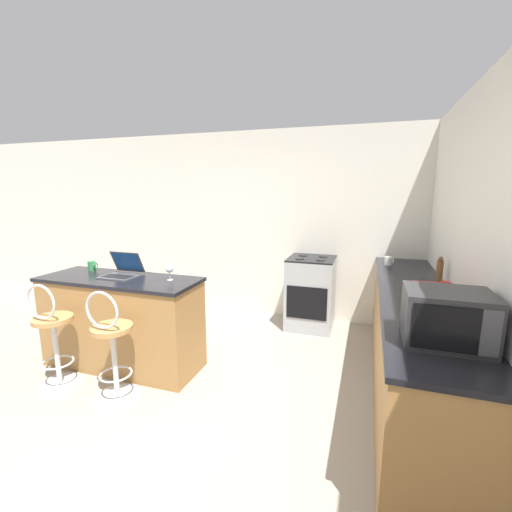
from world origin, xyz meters
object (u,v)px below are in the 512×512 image
wine_glass_tall (170,269)px  bar_stool_near (53,339)px  laptop (123,270)px  mug_white (388,261)px  microwave (447,318)px  bar_stool_far (112,349)px  mug_red (445,287)px  pepper_mill (439,271)px  toaster (429,298)px  mug_green (92,266)px  stove_range (311,293)px

wine_glass_tall → bar_stool_near: bearing=-144.7°
laptop → mug_white: size_ratio=3.44×
laptop → microwave: size_ratio=0.77×
bar_stool_far → laptop: size_ratio=2.87×
bar_stool_near → laptop: bearing=63.1°
wine_glass_tall → mug_red: bearing=9.1°
bar_stool_far → microwave: microwave is taller
laptop → microwave: 2.89m
bar_stool_far → mug_red: mug_red is taller
microwave → pepper_mill: microwave is taller
toaster → mug_white: (-0.21, 1.51, -0.04)m
bar_stool_far → pepper_mill: 2.98m
bar_stool_near → mug_green: mug_green is taller
stove_range → pepper_mill: 1.70m
bar_stool_far → toaster: 2.56m
pepper_mill → mug_green: (-3.46, -0.55, -0.07)m
mug_red → bar_stool_far: bearing=-159.4°
microwave → wine_glass_tall: (-2.25, 0.72, -0.05)m
mug_green → mug_red: (3.48, 0.30, -0.01)m
toaster → stove_range: (-1.12, 1.66, -0.56)m
pepper_mill → wine_glass_tall: bearing=-165.4°
mug_red → wine_glass_tall: wine_glass_tall is taller
laptop → mug_red: size_ratio=3.53×
microwave → stove_range: 2.59m
microwave → wine_glass_tall: microwave is taller
stove_range → mug_green: bearing=-146.1°
laptop → pepper_mill: pepper_mill is taller
mug_red → stove_range: bearing=139.2°
mug_white → wine_glass_tall: wine_glass_tall is taller
laptop → stove_range: size_ratio=0.37×
bar_stool_far → pepper_mill: pepper_mill is taller
toaster → microwave: bearing=-89.7°
mug_red → mug_green: bearing=-175.0°
microwave → mug_white: 2.11m
laptop → toaster: 2.80m
microwave → mug_white: bearing=95.7°
pepper_mill → mug_green: 3.51m
bar_stool_far → toaster: (2.45, 0.48, 0.56)m
bar_stool_near → stove_range: 2.92m
pepper_mill → mug_white: pepper_mill is taller
mug_green → mug_white: (3.06, 1.29, -0.00)m
bar_stool_far → mug_red: (2.66, 1.00, 0.51)m
microwave → toaster: bearing=90.3°
stove_range → pepper_mill: size_ratio=3.57×
laptop → mug_white: (2.59, 1.38, -0.01)m
toaster → mug_white: toaster is taller
microwave → toaster: (-0.00, 0.59, -0.07)m
pepper_mill → wine_glass_tall: 2.52m
pepper_mill → mug_white: (-0.40, 0.74, -0.08)m
toaster → bar_stool_near: bearing=-171.2°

